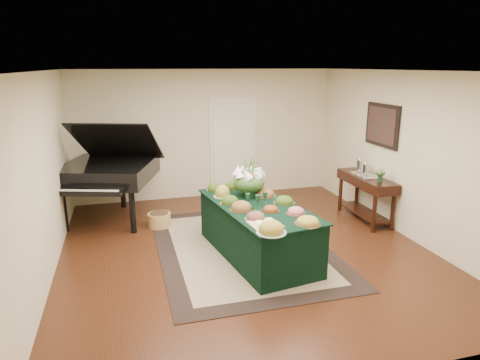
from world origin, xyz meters
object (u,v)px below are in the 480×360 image
object	(u,v)px
grand_piano	(109,171)
mahogany_sideboard	(366,186)
floral_centerpiece	(249,178)
buffet_table	(257,230)

from	to	relation	value
grand_piano	mahogany_sideboard	bearing A→B (deg)	-15.88
floral_centerpiece	mahogany_sideboard	bearing A→B (deg)	11.62
buffet_table	mahogany_sideboard	distance (m)	2.56
buffet_table	grand_piano	bearing A→B (deg)	133.76
buffet_table	grand_piano	distance (m)	3.11
grand_piano	buffet_table	bearing A→B (deg)	-46.24
mahogany_sideboard	floral_centerpiece	bearing A→B (deg)	-168.38
grand_piano	mahogany_sideboard	xyz separation A→B (m)	(4.49, -1.28, -0.29)
floral_centerpiece	grand_piano	size ratio (longest dim) A/B	0.24
mahogany_sideboard	buffet_table	bearing A→B (deg)	-158.55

